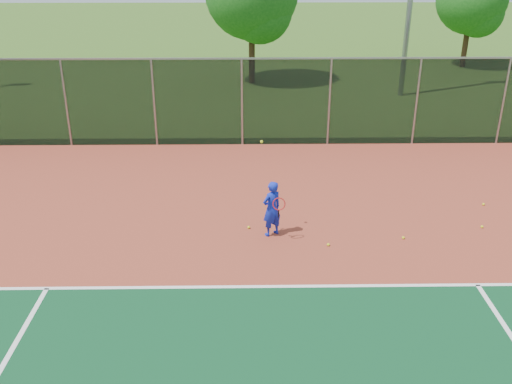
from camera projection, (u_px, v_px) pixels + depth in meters
court_apron at (394, 315)px, 11.02m from camera, size 30.00×20.00×0.02m
fence_back at (329, 101)px, 19.51m from camera, size 30.00×0.06×3.03m
tennis_player at (272, 209)px, 13.70m from camera, size 0.61×0.70×2.41m
practice_ball_1 at (328, 245)px, 13.46m from camera, size 0.07×0.07×0.07m
practice_ball_2 at (249, 227)px, 14.26m from camera, size 0.07×0.07×0.07m
practice_ball_3 at (482, 227)px, 14.29m from camera, size 0.07×0.07×0.07m
practice_ball_4 at (483, 204)px, 15.49m from camera, size 0.07×0.07×0.07m
practice_ball_7 at (403, 238)px, 13.77m from camera, size 0.07×0.07×0.07m
practice_ball_8 at (268, 226)px, 14.34m from camera, size 0.07×0.07×0.07m
tree_back_mid at (474, 2)px, 30.70m from camera, size 3.79×3.79×5.56m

